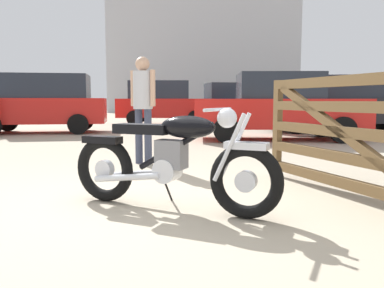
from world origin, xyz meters
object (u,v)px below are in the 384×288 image
object	(u,v)px
blue_hatchback_right	(163,102)
red_hatchback_near	(339,102)
dark_sedan_left	(250,102)
timber_gate	(365,131)
bystander	(143,99)
vintage_motorcycle	(171,161)
white_estate_far	(43,103)
pale_sedan_back	(278,107)

from	to	relation	value
blue_hatchback_right	red_hatchback_near	bearing A→B (deg)	-36.34
blue_hatchback_right	dark_sedan_left	bearing A→B (deg)	16.14
timber_gate	bystander	size ratio (longest dim) A/B	1.46
timber_gate	vintage_motorcycle	bearing A→B (deg)	75.18
blue_hatchback_right	white_estate_far	size ratio (longest dim) A/B	0.96
blue_hatchback_right	dark_sedan_left	size ratio (longest dim) A/B	0.80
white_estate_far	vintage_motorcycle	bearing A→B (deg)	107.64
vintage_motorcycle	pale_sedan_back	distance (m)	6.95
blue_hatchback_right	red_hatchback_near	size ratio (longest dim) A/B	0.80
bystander	white_estate_far	bearing A→B (deg)	62.85
dark_sedan_left	timber_gate	bearing A→B (deg)	-103.96
vintage_motorcycle	red_hatchback_near	bearing A→B (deg)	85.92
blue_hatchback_right	dark_sedan_left	distance (m)	3.94
timber_gate	bystander	xyz separation A→B (m)	(-2.40, 2.42, 0.32)
white_estate_far	timber_gate	bearing A→B (deg)	117.20
blue_hatchback_right	timber_gate	bearing A→B (deg)	-78.50
red_hatchback_near	white_estate_far	xyz separation A→B (m)	(-9.14, -0.14, -0.02)
pale_sedan_back	dark_sedan_left	xyz separation A→B (m)	(0.45, 7.58, 0.10)
bystander	dark_sedan_left	world-z (taller)	dark_sedan_left
red_hatchback_near	dark_sedan_left	xyz separation A→B (m)	(-1.96, 5.25, 0.00)
pale_sedan_back	timber_gate	bearing A→B (deg)	86.62
vintage_motorcycle	timber_gate	bearing A→B (deg)	30.86
dark_sedan_left	white_estate_far	size ratio (longest dim) A/B	1.20
vintage_motorcycle	white_estate_far	xyz separation A→B (m)	(-4.33, 8.70, 0.47)
vintage_motorcycle	dark_sedan_left	distance (m)	14.38
vintage_motorcycle	pale_sedan_back	world-z (taller)	pale_sedan_back
timber_gate	pale_sedan_back	world-z (taller)	pale_sedan_back
white_estate_far	bystander	bearing A→B (deg)	113.05
timber_gate	blue_hatchback_right	xyz separation A→B (m)	(-2.76, 12.74, 0.21)
bystander	timber_gate	bearing A→B (deg)	-104.28
vintage_motorcycle	bystander	world-z (taller)	bystander
timber_gate	white_estate_far	size ratio (longest dim) A/B	0.59
blue_hatchback_right	dark_sedan_left	xyz separation A→B (m)	(3.77, 1.14, 0.02)
red_hatchback_near	blue_hatchback_right	bearing A→B (deg)	151.80
timber_gate	pale_sedan_back	size ratio (longest dim) A/B	0.57
white_estate_far	blue_hatchback_right	bearing A→B (deg)	-137.60
dark_sedan_left	white_estate_far	distance (m)	8.97
blue_hatchback_right	red_hatchback_near	world-z (taller)	blue_hatchback_right
vintage_motorcycle	blue_hatchback_right	world-z (taller)	blue_hatchback_right
bystander	blue_hatchback_right	xyz separation A→B (m)	(-0.36, 10.31, -0.10)
white_estate_far	red_hatchback_near	bearing A→B (deg)	172.07
bystander	red_hatchback_near	bearing A→B (deg)	-9.86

